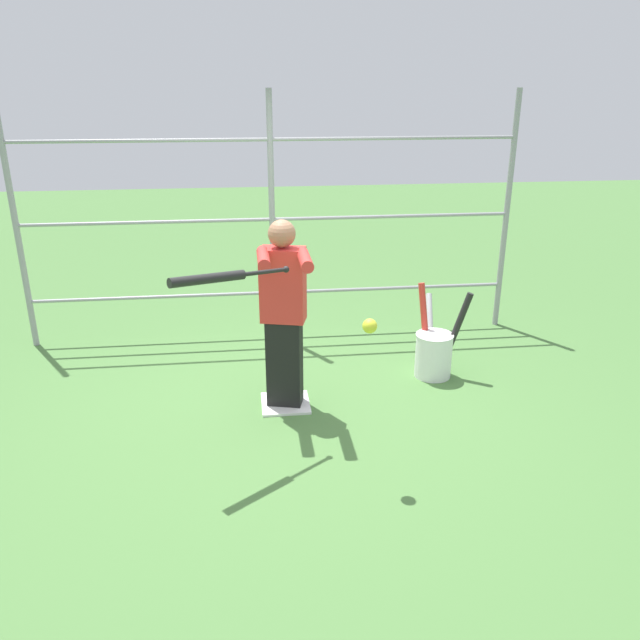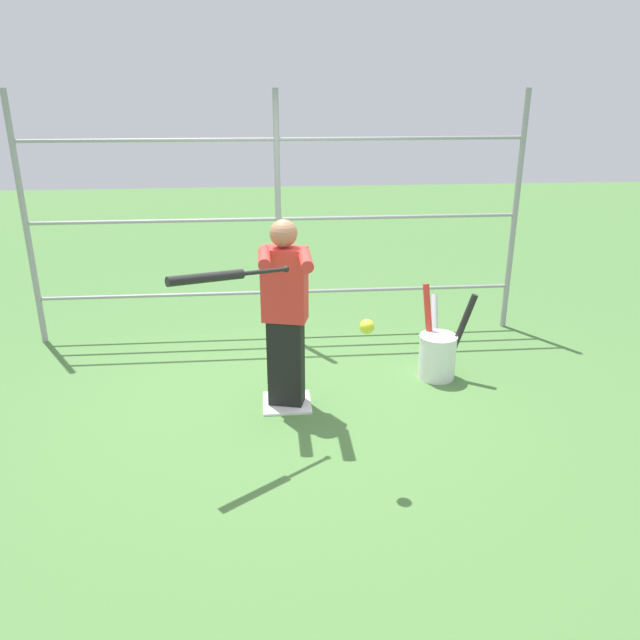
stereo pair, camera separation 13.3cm
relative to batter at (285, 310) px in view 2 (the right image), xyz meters
name	(u,v)px [view 2 (the right image)]	position (x,y,z in m)	size (l,w,h in m)	color
ground_plane	(287,404)	(0.00, -0.02, -0.85)	(24.00, 24.00, 0.00)	#4C7A3D
home_plate	(287,403)	(0.00, -0.02, -0.84)	(0.40, 0.40, 0.02)	white
fence_backstop	(278,219)	(0.00, -1.62, 0.40)	(5.01, 0.06, 2.50)	#939399
batter	(285,310)	(0.00, 0.00, 0.00)	(0.39, 0.60, 1.57)	black
baseball_bat_swinging	(217,277)	(0.46, 0.72, 0.50)	(0.80, 0.56, 0.14)	black
softball_in_flight	(367,327)	(-0.48, 1.03, 0.24)	(0.10, 0.10, 0.10)	yellow
bat_bucket	(438,352)	(-1.40, -0.43, -0.61)	(0.50, 0.76, 0.84)	white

